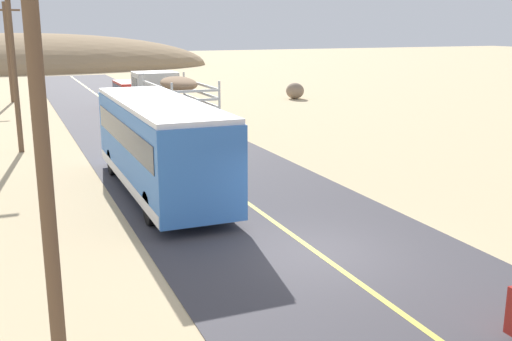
{
  "coord_description": "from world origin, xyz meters",
  "views": [
    {
      "loc": [
        -7.01,
        -12.72,
        5.71
      ],
      "look_at": [
        0.0,
        4.12,
        1.28
      ],
      "focal_mm": 42.18,
      "sensor_mm": 36.0,
      "label": 1
    }
  ],
  "objects_px": {
    "livestock_truck": "(164,94)",
    "bus": "(160,144)",
    "car_far": "(130,94)",
    "boulder_mid_field": "(295,91)",
    "power_pole_far": "(8,49)",
    "power_pole_near": "(42,145)",
    "power_pole_mid": "(13,63)"
  },
  "relations": [
    {
      "from": "livestock_truck",
      "to": "bus",
      "type": "distance_m",
      "value": 14.91
    },
    {
      "from": "livestock_truck",
      "to": "car_far",
      "type": "distance_m",
      "value": 7.09
    },
    {
      "from": "livestock_truck",
      "to": "boulder_mid_field",
      "type": "relative_size",
      "value": 6.28
    },
    {
      "from": "livestock_truck",
      "to": "car_far",
      "type": "bearing_deg",
      "value": 95.14
    },
    {
      "from": "livestock_truck",
      "to": "power_pole_far",
      "type": "distance_m",
      "value": 16.9
    },
    {
      "from": "power_pole_near",
      "to": "power_pole_mid",
      "type": "xyz_separation_m",
      "value": [
        0.0,
        19.81,
        0.1
      ]
    },
    {
      "from": "car_far",
      "to": "power_pole_mid",
      "type": "relative_size",
      "value": 0.61
    },
    {
      "from": "livestock_truck",
      "to": "power_pole_far",
      "type": "relative_size",
      "value": 1.32
    },
    {
      "from": "car_far",
      "to": "power_pole_far",
      "type": "xyz_separation_m",
      "value": [
        -7.42,
        7.67,
        2.88
      ]
    },
    {
      "from": "power_pole_far",
      "to": "boulder_mid_field",
      "type": "relative_size",
      "value": 4.77
    },
    {
      "from": "bus",
      "to": "boulder_mid_field",
      "type": "height_order",
      "value": "bus"
    },
    {
      "from": "power_pole_mid",
      "to": "boulder_mid_field",
      "type": "xyz_separation_m",
      "value": [
        20.74,
        13.63,
        -3.43
      ]
    },
    {
      "from": "bus",
      "to": "boulder_mid_field",
      "type": "distance_m",
      "value": 28.26
    },
    {
      "from": "livestock_truck",
      "to": "power_pole_far",
      "type": "bearing_deg",
      "value": 118.73
    },
    {
      "from": "livestock_truck",
      "to": "car_far",
      "type": "height_order",
      "value": "livestock_truck"
    },
    {
      "from": "bus",
      "to": "power_pole_mid",
      "type": "bearing_deg",
      "value": 114.67
    },
    {
      "from": "power_pole_mid",
      "to": "car_far",
      "type": "bearing_deg",
      "value": 58.57
    },
    {
      "from": "livestock_truck",
      "to": "power_pole_mid",
      "type": "bearing_deg",
      "value": -147.58
    },
    {
      "from": "power_pole_near",
      "to": "power_pole_far",
      "type": "height_order",
      "value": "power_pole_far"
    },
    {
      "from": "bus",
      "to": "power_pole_near",
      "type": "distance_m",
      "value": 11.56
    },
    {
      "from": "power_pole_near",
      "to": "power_pole_far",
      "type": "bearing_deg",
      "value": 90.0
    },
    {
      "from": "bus",
      "to": "power_pole_mid",
      "type": "height_order",
      "value": "power_pole_mid"
    },
    {
      "from": "bus",
      "to": "car_far",
      "type": "height_order",
      "value": "bus"
    },
    {
      "from": "power_pole_mid",
      "to": "power_pole_far",
      "type": "xyz_separation_m",
      "value": [
        0.0,
        19.81,
        -0.09
      ]
    },
    {
      "from": "power_pole_mid",
      "to": "bus",
      "type": "bearing_deg",
      "value": -65.33
    },
    {
      "from": "livestock_truck",
      "to": "power_pole_near",
      "type": "height_order",
      "value": "power_pole_near"
    },
    {
      "from": "bus",
      "to": "car_far",
      "type": "xyz_separation_m",
      "value": [
        3.15,
        21.45,
        -0.66
      ]
    },
    {
      "from": "power_pole_near",
      "to": "boulder_mid_field",
      "type": "height_order",
      "value": "power_pole_near"
    },
    {
      "from": "bus",
      "to": "power_pole_mid",
      "type": "distance_m",
      "value": 10.49
    },
    {
      "from": "power_pole_mid",
      "to": "boulder_mid_field",
      "type": "distance_m",
      "value": 25.05
    },
    {
      "from": "bus",
      "to": "car_far",
      "type": "bearing_deg",
      "value": 81.64
    },
    {
      "from": "bus",
      "to": "power_pole_mid",
      "type": "xyz_separation_m",
      "value": [
        -4.27,
        9.3,
        2.31
      ]
    }
  ]
}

